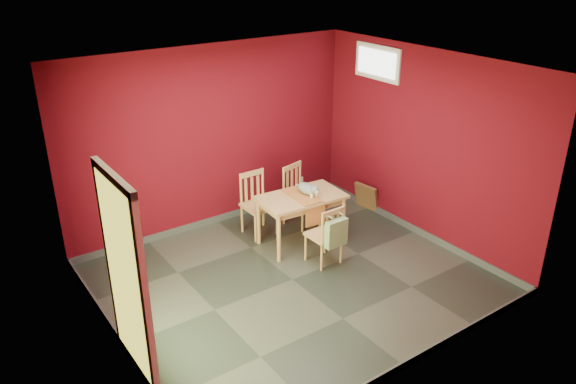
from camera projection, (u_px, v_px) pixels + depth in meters
ground at (292, 279)px, 7.18m from camera, size 4.50×4.50×0.00m
room_shell at (292, 276)px, 7.16m from camera, size 4.50×4.50×4.50m
doorway at (124, 273)px, 5.25m from camera, size 0.06×1.01×2.13m
window at (377, 63)px, 8.14m from camera, size 0.05×0.90×0.50m
outlet_plate at (301, 180)px, 9.38m from camera, size 0.08×0.02×0.12m
dining_table at (301, 202)px, 7.81m from camera, size 1.22×0.77×0.73m
table_runner at (306, 202)px, 7.71m from camera, size 0.36×0.67×0.33m
chair_far_left at (258, 203)px, 8.16m from camera, size 0.44×0.44×0.93m
chair_far_right at (299, 194)px, 8.45m from camera, size 0.52×0.52×0.93m
chair_near at (326, 234)px, 7.39m from camera, size 0.40×0.40×0.84m
tote_bag at (336, 233)px, 7.19m from camera, size 0.31×0.19×0.44m
cat at (307, 187)px, 7.80m from camera, size 0.22×0.41×0.20m
picture_frame at (366, 197)px, 9.00m from camera, size 0.19×0.44×0.42m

